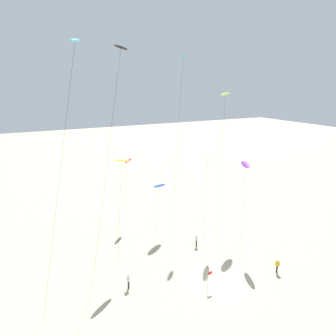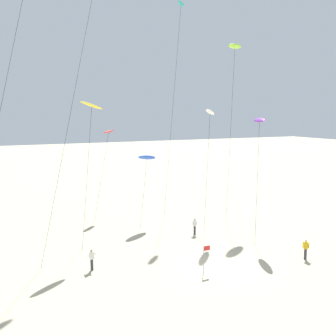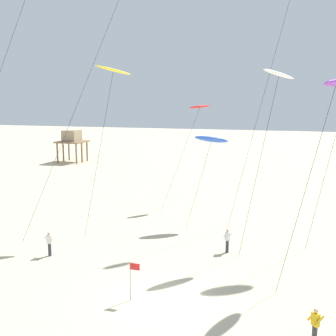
{
  "view_description": "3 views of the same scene",
  "coord_description": "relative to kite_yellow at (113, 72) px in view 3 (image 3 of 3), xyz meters",
  "views": [
    {
      "loc": [
        -18.49,
        -23.77,
        21.53
      ],
      "look_at": [
        -1.14,
        10.13,
        10.94
      ],
      "focal_mm": 32.37,
      "sensor_mm": 36.0,
      "label": 1
    },
    {
      "loc": [
        -15.66,
        -23.94,
        11.96
      ],
      "look_at": [
        -1.41,
        6.69,
        7.06
      ],
      "focal_mm": 40.06,
      "sensor_mm": 36.0,
      "label": 2
    },
    {
      "loc": [
        5.86,
        -18.61,
        10.3
      ],
      "look_at": [
        -3.73,
        12.16,
        4.93
      ],
      "focal_mm": 42.56,
      "sensor_mm": 36.0,
      "label": 3
    }
  ],
  "objects": [
    {
      "name": "ground_plane",
      "position": [
        7.48,
        -10.0,
        -12.58
      ],
      "size": [
        260.0,
        260.0,
        0.0
      ],
      "primitive_type": "plane",
      "color": "beige"
    },
    {
      "name": "kite_yellow",
      "position": [
        0.0,
        0.0,
        0.0
      ],
      "size": [
        3.11,
        3.15,
        13.14
      ],
      "color": "yellow",
      "rests_on": "ground"
    },
    {
      "name": "kite_red",
      "position": [
        4.48,
        10.36,
        -2.84
      ],
      "size": [
        3.93,
        4.65,
        10.12
      ],
      "color": "red",
      "rests_on": "ground"
    },
    {
      "name": "kite_white",
      "position": [
        12.3,
        -0.27,
        -0.53
      ],
      "size": [
        3.25,
        3.76,
        12.59
      ],
      "color": "white",
      "rests_on": "ground"
    },
    {
      "name": "kite_purple",
      "position": [
        15.54,
        -4.22,
        -1.28
      ],
      "size": [
        3.7,
        4.87,
        11.69
      ],
      "color": "purple",
      "rests_on": "ground"
    },
    {
      "name": "kite_blue",
      "position": [
        6.95,
        4.07,
        -5.39
      ],
      "size": [
        3.12,
        3.15,
        7.76
      ],
      "color": "blue",
      "rests_on": "ground"
    },
    {
      "name": "kite_flyer_nearest",
      "position": [
        9.45,
        -2.36,
        -11.69
      ],
      "size": [
        0.7,
        0.69,
        1.67
      ],
      "color": "#33333D",
      "rests_on": "ground"
    },
    {
      "name": "kite_flyer_middle",
      "position": [
        -1.92,
        -6.55,
        -11.69
      ],
      "size": [
        0.64,
        0.62,
        1.67
      ],
      "color": "#33333D",
      "rests_on": "ground"
    },
    {
      "name": "kite_flyer_furthest",
      "position": [
        14.68,
        -11.82,
        -11.69
      ],
      "size": [
        0.73,
        0.73,
        1.67
      ],
      "color": "#33333D",
      "rests_on": "ground"
    },
    {
      "name": "stilt_house",
      "position": [
        -22.73,
        31.61,
        -8.52
      ],
      "size": [
        4.53,
        4.6,
        5.51
      ],
      "color": "#846647",
      "rests_on": "ground"
    },
    {
      "name": "marker_flag",
      "position": [
        5.8,
        -10.58,
        -11.09
      ],
      "size": [
        0.56,
        0.05,
        2.1
      ],
      "color": "gray",
      "rests_on": "ground"
    }
  ]
}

